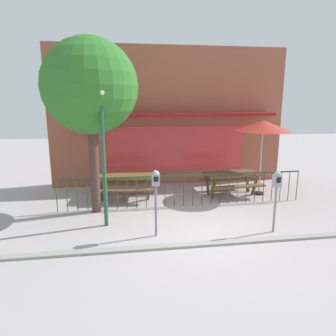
% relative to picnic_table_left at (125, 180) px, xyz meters
% --- Properties ---
extents(ground, '(40.00, 40.00, 0.00)m').
position_rel_picnic_table_left_xyz_m(ground, '(1.74, -2.98, -0.61)').
color(ground, '#A59C9D').
extents(pub_storefront, '(8.78, 1.35, 5.07)m').
position_rel_picnic_table_left_xyz_m(pub_storefront, '(1.74, 1.89, 1.91)').
color(pub_storefront, brown).
rests_on(pub_storefront, ground).
extents(patio_fence_front, '(7.40, 0.04, 0.97)m').
position_rel_picnic_table_left_xyz_m(patio_fence_front, '(1.74, -0.97, 0.05)').
color(patio_fence_front, '#1A3F2A').
rests_on(patio_fence_front, ground).
extents(picnic_table_left, '(1.90, 1.50, 0.79)m').
position_rel_picnic_table_left_xyz_m(picnic_table_left, '(0.00, 0.00, 0.00)').
color(picnic_table_left, brown).
rests_on(picnic_table_left, ground).
extents(picnic_table_right, '(1.91, 1.50, 0.79)m').
position_rel_picnic_table_left_xyz_m(picnic_table_right, '(3.54, -0.12, 0.00)').
color(picnic_table_right, brown).
rests_on(picnic_table_right, ground).
extents(patio_umbrella, '(1.81, 1.81, 2.50)m').
position_rel_picnic_table_left_xyz_m(patio_umbrella, '(4.52, -0.17, 1.70)').
color(patio_umbrella, black).
rests_on(patio_umbrella, ground).
extents(parking_meter_near, '(0.18, 0.17, 1.52)m').
position_rel_picnic_table_left_xyz_m(parking_meter_near, '(3.53, -3.14, 0.56)').
color(parking_meter_near, gray).
rests_on(parking_meter_near, ground).
extents(parking_meter_far, '(0.18, 0.17, 1.59)m').
position_rel_picnic_table_left_xyz_m(parking_meter_far, '(0.68, -2.95, 0.62)').
color(parking_meter_far, slate).
rests_on(parking_meter_far, ground).
extents(street_tree, '(2.54, 2.54, 4.77)m').
position_rel_picnic_table_left_xyz_m(street_tree, '(-0.84, -1.08, 2.86)').
color(street_tree, '#4A322B').
rests_on(street_tree, ground).
extents(street_lamp, '(0.28, 0.28, 3.47)m').
position_rel_picnic_table_left_xyz_m(street_lamp, '(-0.52, -2.14, 1.70)').
color(street_lamp, '#224F34').
rests_on(street_lamp, ground).
extents(curb_edge, '(12.30, 0.20, 0.11)m').
position_rel_picnic_table_left_xyz_m(curb_edge, '(1.74, -3.58, -0.61)').
color(curb_edge, gray).
rests_on(curb_edge, ground).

